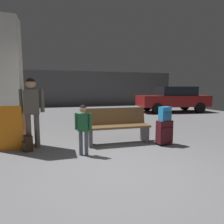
{
  "coord_description": "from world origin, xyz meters",
  "views": [
    {
      "loc": [
        -0.97,
        -2.9,
        1.37
      ],
      "look_at": [
        0.25,
        1.3,
        0.85
      ],
      "focal_mm": 30.98,
      "sensor_mm": 36.0,
      "label": 1
    }
  ],
  "objects_px": {
    "child": "(83,124)",
    "backpack_dark_floor": "(28,143)",
    "backpack_bright": "(165,114)",
    "adult": "(32,105)",
    "bench": "(117,126)",
    "parked_car_side": "(173,99)",
    "structural_pillar": "(9,85)",
    "suitcase": "(164,132)"
  },
  "relations": [
    {
      "from": "suitcase",
      "to": "child",
      "type": "relative_size",
      "value": 0.57
    },
    {
      "from": "backpack_bright",
      "to": "adult",
      "type": "relative_size",
      "value": 0.21
    },
    {
      "from": "backpack_bright",
      "to": "adult",
      "type": "xyz_separation_m",
      "value": [
        -3.08,
        0.64,
        0.23
      ]
    },
    {
      "from": "structural_pillar",
      "to": "adult",
      "type": "relative_size",
      "value": 1.83
    },
    {
      "from": "suitcase",
      "to": "backpack_dark_floor",
      "type": "distance_m",
      "value": 3.21
    },
    {
      "from": "structural_pillar",
      "to": "backpack_bright",
      "type": "distance_m",
      "value": 3.75
    },
    {
      "from": "structural_pillar",
      "to": "child",
      "type": "height_order",
      "value": "structural_pillar"
    },
    {
      "from": "structural_pillar",
      "to": "suitcase",
      "type": "distance_m",
      "value": 3.86
    },
    {
      "from": "backpack_dark_floor",
      "to": "child",
      "type": "bearing_deg",
      "value": -29.64
    },
    {
      "from": "suitcase",
      "to": "child",
      "type": "xyz_separation_m",
      "value": [
        -2.02,
        -0.21,
        0.33
      ]
    },
    {
      "from": "backpack_bright",
      "to": "structural_pillar",
      "type": "bearing_deg",
      "value": 166.3
    },
    {
      "from": "child",
      "to": "parked_car_side",
      "type": "relative_size",
      "value": 0.25
    },
    {
      "from": "structural_pillar",
      "to": "parked_car_side",
      "type": "bearing_deg",
      "value": 33.39
    },
    {
      "from": "suitcase",
      "to": "adult",
      "type": "distance_m",
      "value": 3.22
    },
    {
      "from": "structural_pillar",
      "to": "bench",
      "type": "distance_m",
      "value": 2.74
    },
    {
      "from": "child",
      "to": "backpack_dark_floor",
      "type": "bearing_deg",
      "value": 150.36
    },
    {
      "from": "structural_pillar",
      "to": "suitcase",
      "type": "height_order",
      "value": "structural_pillar"
    },
    {
      "from": "bench",
      "to": "adult",
      "type": "relative_size",
      "value": 0.99
    },
    {
      "from": "parked_car_side",
      "to": "bench",
      "type": "bearing_deg",
      "value": -133.75
    },
    {
      "from": "structural_pillar",
      "to": "child",
      "type": "relative_size",
      "value": 2.8
    },
    {
      "from": "structural_pillar",
      "to": "backpack_dark_floor",
      "type": "distance_m",
      "value": 1.43
    },
    {
      "from": "bench",
      "to": "adult",
      "type": "distance_m",
      "value": 2.1
    },
    {
      "from": "bench",
      "to": "backpack_bright",
      "type": "xyz_separation_m",
      "value": [
        1.06,
        -0.49,
        0.33
      ]
    },
    {
      "from": "suitcase",
      "to": "adult",
      "type": "height_order",
      "value": "adult"
    },
    {
      "from": "adult",
      "to": "parked_car_side",
      "type": "relative_size",
      "value": 0.38
    },
    {
      "from": "backpack_dark_floor",
      "to": "backpack_bright",
      "type": "bearing_deg",
      "value": -8.07
    },
    {
      "from": "suitcase",
      "to": "parked_car_side",
      "type": "bearing_deg",
      "value": 54.9
    },
    {
      "from": "bench",
      "to": "parked_car_side",
      "type": "distance_m",
      "value": 7.66
    },
    {
      "from": "child",
      "to": "structural_pillar",
      "type": "bearing_deg",
      "value": 145.31
    },
    {
      "from": "adult",
      "to": "child",
      "type": "bearing_deg",
      "value": -38.74
    },
    {
      "from": "structural_pillar",
      "to": "backpack_bright",
      "type": "height_order",
      "value": "structural_pillar"
    },
    {
      "from": "suitcase",
      "to": "bench",
      "type": "bearing_deg",
      "value": 155.12
    },
    {
      "from": "child",
      "to": "backpack_dark_floor",
      "type": "xyz_separation_m",
      "value": [
        -1.15,
        0.66,
        -0.48
      ]
    },
    {
      "from": "backpack_bright",
      "to": "parked_car_side",
      "type": "height_order",
      "value": "parked_car_side"
    },
    {
      "from": "parked_car_side",
      "to": "backpack_bright",
      "type": "bearing_deg",
      "value": -125.1
    },
    {
      "from": "structural_pillar",
      "to": "suitcase",
      "type": "xyz_separation_m",
      "value": [
        3.58,
        -0.87,
        -1.15
      ]
    },
    {
      "from": "backpack_bright",
      "to": "adult",
      "type": "height_order",
      "value": "adult"
    },
    {
      "from": "backpack_bright",
      "to": "parked_car_side",
      "type": "bearing_deg",
      "value": 54.9
    },
    {
      "from": "backpack_bright",
      "to": "parked_car_side",
      "type": "relative_size",
      "value": 0.08
    },
    {
      "from": "adult",
      "to": "parked_car_side",
      "type": "height_order",
      "value": "adult"
    },
    {
      "from": "bench",
      "to": "adult",
      "type": "height_order",
      "value": "adult"
    },
    {
      "from": "backpack_dark_floor",
      "to": "suitcase",
      "type": "bearing_deg",
      "value": -8.06
    }
  ]
}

